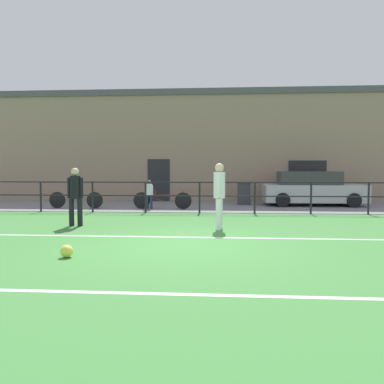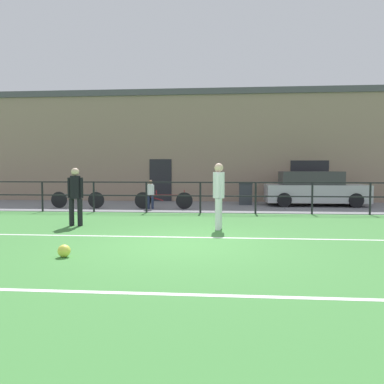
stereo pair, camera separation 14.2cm
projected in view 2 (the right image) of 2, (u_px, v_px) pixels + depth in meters
The scene contains 14 objects.
ground at pixel (182, 246), 8.35m from camera, with size 60.00×44.00×0.04m, color #42843D.
field_line_touchline at pixel (186, 237), 9.26m from camera, with size 36.00×0.11×0.00m, color white.
field_line_hash at pixel (154, 294), 5.07m from camera, with size 36.00×0.11×0.00m, color white.
pavement_strip at pixel (204, 206), 16.81m from camera, with size 48.00×5.00×0.02m, color slate.
perimeter_fence at pixel (200, 193), 14.28m from camera, with size 36.07×0.07×1.15m.
clubhouse_facade at pixel (208, 147), 20.32m from camera, with size 28.00×2.56×5.54m.
player_goalkeeper at pixel (75, 193), 11.08m from camera, with size 0.45×0.29×1.65m.
player_striker at pixel (219, 192), 10.44m from camera, with size 0.31×0.48×1.77m.
soccer_ball_spare at pixel (64, 251), 7.17m from camera, with size 0.23×0.23×0.23m, color #E5E04C.
spectator_child at pixel (151, 193), 15.59m from camera, with size 0.31×0.20×1.16m.
parked_car_red at pixel (314, 189), 17.09m from camera, with size 4.28×1.92×1.49m.
bicycle_parked_0 at pixel (163, 200), 15.63m from camera, with size 2.34×0.04×0.76m.
bicycle_parked_1 at pixel (77, 200), 15.93m from camera, with size 2.22×0.04×0.76m.
trash_bin_0 at pixel (246, 193), 17.47m from camera, with size 0.59×0.50×1.01m.
Camera 2 is at (0.92, -8.22, 1.62)m, focal length 36.61 mm.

